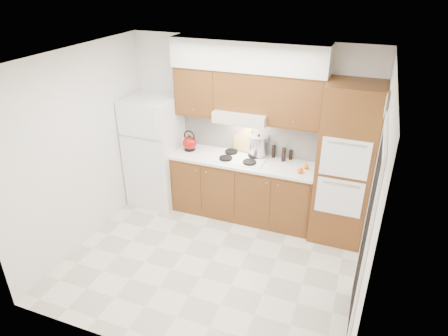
% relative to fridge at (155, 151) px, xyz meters
% --- Properties ---
extents(floor, '(3.60, 3.60, 0.00)m').
position_rel_fridge_xyz_m(floor, '(1.41, -1.14, -0.86)').
color(floor, beige).
rests_on(floor, ground).
extents(ceiling, '(3.60, 3.60, 0.00)m').
position_rel_fridge_xyz_m(ceiling, '(1.41, -1.14, 1.74)').
color(ceiling, white).
rests_on(ceiling, wall_back).
extents(wall_back, '(3.60, 0.02, 2.60)m').
position_rel_fridge_xyz_m(wall_back, '(1.41, 0.36, 0.44)').
color(wall_back, white).
rests_on(wall_back, floor).
extents(wall_left, '(0.02, 3.00, 2.60)m').
position_rel_fridge_xyz_m(wall_left, '(-0.40, -1.14, 0.44)').
color(wall_left, white).
rests_on(wall_left, floor).
extents(wall_right, '(0.02, 3.00, 2.60)m').
position_rel_fridge_xyz_m(wall_right, '(3.21, -1.14, 0.44)').
color(wall_right, white).
rests_on(wall_right, floor).
extents(fridge, '(0.75, 0.72, 1.72)m').
position_rel_fridge_xyz_m(fridge, '(0.00, 0.00, 0.00)').
color(fridge, white).
rests_on(fridge, floor).
extents(base_cabinets, '(2.11, 0.60, 0.90)m').
position_rel_fridge_xyz_m(base_cabinets, '(1.43, 0.06, -0.41)').
color(base_cabinets, brown).
rests_on(base_cabinets, floor).
extents(countertop, '(2.13, 0.62, 0.04)m').
position_rel_fridge_xyz_m(countertop, '(1.43, 0.05, 0.06)').
color(countertop, white).
rests_on(countertop, base_cabinets).
extents(backsplash, '(2.11, 0.03, 0.56)m').
position_rel_fridge_xyz_m(backsplash, '(1.43, 0.34, 0.36)').
color(backsplash, white).
rests_on(backsplash, countertop).
extents(oven_cabinet, '(0.70, 0.65, 2.20)m').
position_rel_fridge_xyz_m(oven_cabinet, '(2.85, 0.03, 0.24)').
color(oven_cabinet, brown).
rests_on(oven_cabinet, floor).
extents(upper_cab_left, '(0.63, 0.33, 0.70)m').
position_rel_fridge_xyz_m(upper_cab_left, '(0.69, 0.19, 0.99)').
color(upper_cab_left, brown).
rests_on(upper_cab_left, wall_back).
extents(upper_cab_right, '(0.73, 0.33, 0.70)m').
position_rel_fridge_xyz_m(upper_cab_right, '(2.12, 0.19, 0.99)').
color(upper_cab_right, brown).
rests_on(upper_cab_right, wall_back).
extents(range_hood, '(0.75, 0.45, 0.15)m').
position_rel_fridge_xyz_m(range_hood, '(1.38, 0.13, 0.71)').
color(range_hood, silver).
rests_on(range_hood, wall_back).
extents(upper_cab_over_hood, '(0.75, 0.33, 0.55)m').
position_rel_fridge_xyz_m(upper_cab_over_hood, '(1.38, 0.19, 1.06)').
color(upper_cab_over_hood, brown).
rests_on(upper_cab_over_hood, range_hood).
extents(soffit, '(2.13, 0.36, 0.40)m').
position_rel_fridge_xyz_m(soffit, '(1.43, 0.18, 1.54)').
color(soffit, silver).
rests_on(soffit, wall_back).
extents(cooktop, '(0.74, 0.50, 0.01)m').
position_rel_fridge_xyz_m(cooktop, '(1.38, 0.07, 0.09)').
color(cooktop, white).
rests_on(cooktop, countertop).
extents(doorway, '(0.02, 0.90, 2.10)m').
position_rel_fridge_xyz_m(doorway, '(3.19, -1.49, 0.19)').
color(doorway, black).
rests_on(doorway, floor).
extents(wall_clock, '(0.02, 0.30, 0.30)m').
position_rel_fridge_xyz_m(wall_clock, '(3.19, -0.59, 1.29)').
color(wall_clock, '#3F3833').
rests_on(wall_clock, wall_right).
extents(kettle, '(0.26, 0.26, 0.21)m').
position_rel_fridge_xyz_m(kettle, '(0.57, 0.07, 0.20)').
color(kettle, maroon).
rests_on(kettle, countertop).
extents(cutting_board, '(0.28, 0.13, 0.36)m').
position_rel_fridge_xyz_m(cutting_board, '(1.33, 0.31, 0.28)').
color(cutting_board, tan).
rests_on(cutting_board, countertop).
extents(stock_pot, '(0.33, 0.33, 0.28)m').
position_rel_fridge_xyz_m(stock_pot, '(1.60, 0.25, 0.25)').
color(stock_pot, '#BABABF').
rests_on(stock_pot, cooktop).
extents(condiment_a, '(0.05, 0.05, 0.19)m').
position_rel_fridge_xyz_m(condiment_a, '(1.82, 0.28, 0.17)').
color(condiment_a, black).
rests_on(condiment_a, countertop).
extents(condiment_b, '(0.06, 0.06, 0.20)m').
position_rel_fridge_xyz_m(condiment_b, '(1.99, 0.21, 0.18)').
color(condiment_b, black).
rests_on(condiment_b, countertop).
extents(condiment_c, '(0.07, 0.07, 0.14)m').
position_rel_fridge_xyz_m(condiment_c, '(2.07, 0.30, 0.15)').
color(condiment_c, black).
rests_on(condiment_c, countertop).
extents(orange_near, '(0.09, 0.09, 0.08)m').
position_rel_fridge_xyz_m(orange_near, '(2.28, -0.09, 0.12)').
color(orange_near, orange).
rests_on(orange_near, countertop).
extents(orange_far, '(0.08, 0.08, 0.08)m').
position_rel_fridge_xyz_m(orange_far, '(2.33, 0.07, 0.12)').
color(orange_far, orange).
rests_on(orange_far, countertop).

